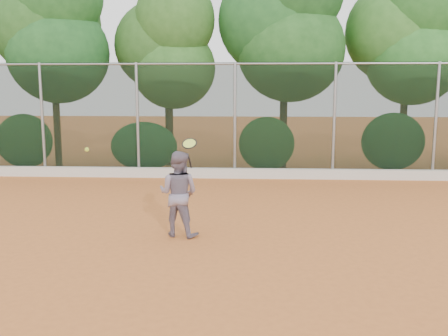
{
  "coord_description": "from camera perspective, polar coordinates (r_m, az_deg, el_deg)",
  "views": [
    {
      "loc": [
        0.51,
        -8.23,
        2.74
      ],
      "look_at": [
        0.0,
        1.0,
        1.25
      ],
      "focal_mm": 40.0,
      "sensor_mm": 36.0,
      "label": 1
    }
  ],
  "objects": [
    {
      "name": "ground",
      "position": [
        8.69,
        -0.37,
        -9.23
      ],
      "size": [
        80.0,
        80.0,
        0.0
      ],
      "primitive_type": "plane",
      "color": "#C86B2F",
      "rests_on": "ground"
    },
    {
      "name": "concrete_curb",
      "position": [
        15.28,
        1.2,
        -0.6
      ],
      "size": [
        24.0,
        0.2,
        0.3
      ],
      "primitive_type": "cube",
      "color": "beige",
      "rests_on": "ground"
    },
    {
      "name": "tennis_player",
      "position": [
        9.29,
        -5.22,
        -2.94
      ],
      "size": [
        0.91,
        0.79,
        1.6
      ],
      "primitive_type": "imported",
      "rotation": [
        0.0,
        0.0,
        2.87
      ],
      "color": "slate",
      "rests_on": "ground"
    },
    {
      "name": "chainlink_fence",
      "position": [
        15.26,
        1.25,
        5.85
      ],
      "size": [
        24.09,
        0.09,
        3.5
      ],
      "color": "black",
      "rests_on": "ground"
    },
    {
      "name": "foliage_backdrop",
      "position": [
        17.32,
        -0.36,
        14.67
      ],
      "size": [
        23.7,
        3.63,
        7.55
      ],
      "color": "#47321B",
      "rests_on": "ground"
    },
    {
      "name": "tennis_racket",
      "position": [
        8.95,
        -3.97,
        2.56
      ],
      "size": [
        0.3,
        0.29,
        0.56
      ],
      "color": "black",
      "rests_on": "ground"
    },
    {
      "name": "tennis_ball_in_flight",
      "position": [
        9.02,
        -15.4,
        2.05
      ],
      "size": [
        0.07,
        0.07,
        0.07
      ],
      "color": "#C0E133",
      "rests_on": "ground"
    }
  ]
}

